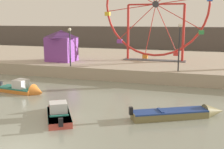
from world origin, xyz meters
TOP-DOWN VIEW (x-y plane):
  - quay_promenade at (0.00, 24.30)m, footprint 110.00×18.39m
  - distant_town_skyline at (0.00, 47.35)m, footprint 140.00×3.00m
  - motorboat_faded_red at (-0.52, 5.04)m, footprint 3.10×4.00m
  - motorboat_orange_hull at (-5.69, 9.11)m, footprint 4.38×1.69m
  - motorboat_olive_wood at (6.65, 7.03)m, footprint 5.48×3.56m
  - ferris_wheel_red_frame at (2.48, 22.16)m, footprint 11.71×1.20m
  - carnival_booth_purple_stall at (-7.35, 18.65)m, footprint 3.30×2.97m
  - promenade_lamp_near at (-4.78, 15.59)m, footprint 0.32×0.32m
  - promenade_lamp_far at (5.60, 16.06)m, footprint 0.32×0.32m

SIDE VIEW (x-z plane):
  - motorboat_olive_wood at x=6.65m, z-range -0.26..0.79m
  - motorboat_faded_red at x=-0.52m, z-range -0.41..0.95m
  - motorboat_orange_hull at x=-5.69m, z-range -0.44..1.01m
  - quay_promenade at x=0.00m, z-range 0.00..1.16m
  - distant_town_skyline at x=0.00m, z-range 0.00..4.40m
  - carnival_booth_purple_stall at x=-7.35m, z-range 1.23..4.66m
  - promenade_lamp_near at x=-4.78m, z-range 1.75..5.52m
  - promenade_lamp_far at x=5.60m, z-range 1.78..5.98m
  - ferris_wheel_red_frame at x=2.48m, z-range 1.19..13.14m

